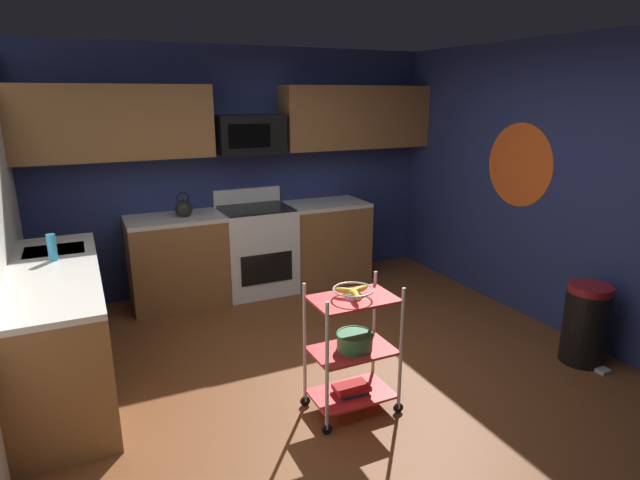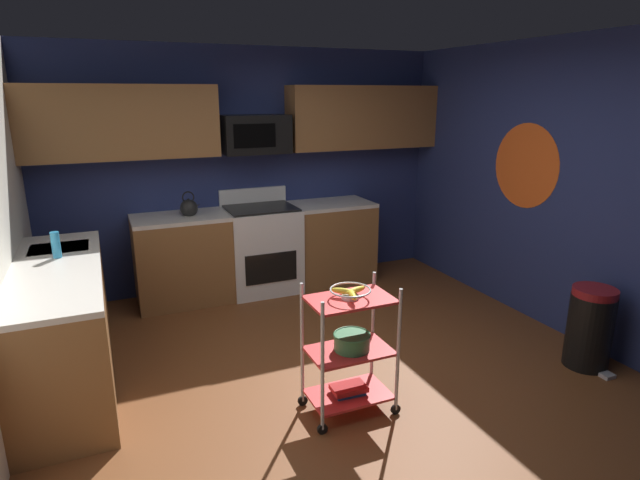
% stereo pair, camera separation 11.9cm
% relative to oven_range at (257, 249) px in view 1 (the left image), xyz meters
% --- Properties ---
extents(floor, '(4.40, 4.80, 0.04)m').
position_rel_oven_range_xyz_m(floor, '(-0.02, -2.10, -0.50)').
color(floor, brown).
rests_on(floor, ground).
extents(wall_back, '(4.52, 0.06, 2.60)m').
position_rel_oven_range_xyz_m(wall_back, '(-0.02, 0.33, 0.82)').
color(wall_back, navy).
rests_on(wall_back, ground).
extents(wall_right, '(0.06, 4.80, 2.60)m').
position_rel_oven_range_xyz_m(wall_right, '(2.21, -2.10, 0.82)').
color(wall_right, navy).
rests_on(wall_right, ground).
extents(wall_flower_decal, '(0.00, 0.80, 0.80)m').
position_rel_oven_range_xyz_m(wall_flower_decal, '(2.18, -1.51, 0.97)').
color(wall_flower_decal, '#E5591E').
extents(counter_run, '(3.51, 2.56, 0.92)m').
position_rel_oven_range_xyz_m(counter_run, '(-0.84, -0.55, -0.01)').
color(counter_run, brown).
rests_on(counter_run, ground).
extents(oven_range, '(0.76, 0.65, 1.10)m').
position_rel_oven_range_xyz_m(oven_range, '(0.00, 0.00, 0.00)').
color(oven_range, white).
rests_on(oven_range, ground).
extents(upper_cabinets, '(4.40, 0.33, 0.70)m').
position_rel_oven_range_xyz_m(upper_cabinets, '(-0.02, 0.13, 1.37)').
color(upper_cabinets, brown).
extents(microwave, '(0.70, 0.39, 0.40)m').
position_rel_oven_range_xyz_m(microwave, '(-0.00, 0.10, 1.22)').
color(microwave, black).
extents(rolling_cart, '(0.62, 0.37, 0.91)m').
position_rel_oven_range_xyz_m(rolling_cart, '(-0.14, -2.45, -0.03)').
color(rolling_cart, silver).
rests_on(rolling_cart, ground).
extents(fruit_bowl, '(0.27, 0.27, 0.07)m').
position_rel_oven_range_xyz_m(fruit_bowl, '(-0.14, -2.45, 0.40)').
color(fruit_bowl, silver).
rests_on(fruit_bowl, rolling_cart).
extents(mixing_bowl_large, '(0.25, 0.25, 0.11)m').
position_rel_oven_range_xyz_m(mixing_bowl_large, '(-0.13, -2.45, 0.04)').
color(mixing_bowl_large, '#387F4C').
rests_on(mixing_bowl_large, rolling_cart).
extents(book_stack, '(0.24, 0.16, 0.06)m').
position_rel_oven_range_xyz_m(book_stack, '(-0.14, -2.45, -0.32)').
color(book_stack, '#1E4C8C').
rests_on(book_stack, rolling_cart).
extents(kettle, '(0.21, 0.18, 0.26)m').
position_rel_oven_range_xyz_m(kettle, '(-0.75, -0.00, 0.52)').
color(kettle, black).
rests_on(kettle, counter_run).
extents(dish_soap_bottle, '(0.06, 0.06, 0.20)m').
position_rel_oven_range_xyz_m(dish_soap_bottle, '(-1.91, -1.05, 0.54)').
color(dish_soap_bottle, '#2D8CBF').
rests_on(dish_soap_bottle, counter_run).
extents(trash_can, '(0.34, 0.42, 0.66)m').
position_rel_oven_range_xyz_m(trash_can, '(1.88, -2.66, -0.15)').
color(trash_can, black).
rests_on(trash_can, ground).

